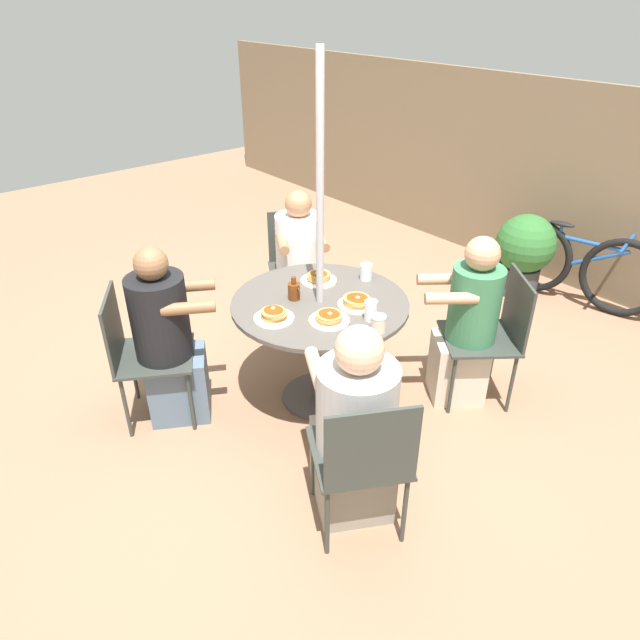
% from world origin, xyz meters
% --- Properties ---
extents(ground_plane, '(12.00, 12.00, 0.00)m').
position_xyz_m(ground_plane, '(0.00, 0.00, 0.00)').
color(ground_plane, '#8C664C').
extents(back_fence, '(10.00, 0.06, 1.72)m').
position_xyz_m(back_fence, '(0.00, 2.82, 0.86)').
color(back_fence, '#7A664C').
rests_on(back_fence, ground).
extents(patio_table, '(1.08, 1.08, 0.73)m').
position_xyz_m(patio_table, '(0.00, 0.00, 0.57)').
color(patio_table, '#4C4742').
rests_on(patio_table, ground).
extents(umbrella_pole, '(0.04, 0.04, 2.13)m').
position_xyz_m(umbrella_pole, '(0.00, 0.00, 1.06)').
color(umbrella_pole, '#ADADB2').
rests_on(umbrella_pole, ground).
extents(patio_chair_north, '(0.62, 0.62, 0.87)m').
position_xyz_m(patio_chair_north, '(0.68, 0.85, 0.50)').
color(patio_chair_north, '#333833').
rests_on(patio_chair_north, ground).
extents(diner_north, '(0.53, 0.55, 1.13)m').
position_xyz_m(diner_north, '(0.58, 0.72, 0.52)').
color(diner_north, beige).
rests_on(diner_north, ground).
extents(patio_chair_east, '(0.61, 0.61, 0.87)m').
position_xyz_m(patio_chair_east, '(-0.94, 0.56, 0.50)').
color(patio_chair_east, '#333833').
rests_on(patio_chair_east, ground).
extents(diner_east, '(0.57, 0.53, 1.11)m').
position_xyz_m(diner_east, '(-0.79, 0.47, 0.50)').
color(diner_east, '#3D3D42').
rests_on(diner_east, ground).
extents(patio_chair_south, '(0.61, 0.61, 0.87)m').
position_xyz_m(patio_chair_south, '(-0.56, -0.94, 0.50)').
color(patio_chair_south, '#333833').
rests_on(patio_chair_south, ground).
extents(diner_south, '(0.52, 0.56, 1.14)m').
position_xyz_m(diner_south, '(-0.48, -0.79, 0.52)').
color(diner_south, slate).
rests_on(diner_south, ground).
extents(patio_chair_west, '(0.61, 0.61, 0.87)m').
position_xyz_m(patio_chair_west, '(0.95, -0.55, 0.50)').
color(patio_chair_west, '#333833').
rests_on(patio_chair_west, ground).
extents(diner_west, '(0.62, 0.58, 1.10)m').
position_xyz_m(diner_west, '(0.79, -0.46, 0.49)').
color(diner_west, gray).
rests_on(diner_west, ground).
extents(pancake_plate_a, '(0.23, 0.23, 0.07)m').
position_xyz_m(pancake_plate_a, '(-0.01, -0.34, 0.75)').
color(pancake_plate_a, silver).
rests_on(pancake_plate_a, patio_table).
extents(pancake_plate_b, '(0.23, 0.23, 0.07)m').
position_xyz_m(pancake_plate_b, '(-0.21, 0.17, 0.75)').
color(pancake_plate_b, silver).
rests_on(pancake_plate_b, patio_table).
extents(pancake_plate_c, '(0.23, 0.23, 0.06)m').
position_xyz_m(pancake_plate_c, '(0.18, 0.13, 0.75)').
color(pancake_plate_c, silver).
rests_on(pancake_plate_c, patio_table).
extents(pancake_plate_d, '(0.23, 0.23, 0.06)m').
position_xyz_m(pancake_plate_d, '(0.21, -0.12, 0.75)').
color(pancake_plate_d, silver).
rests_on(pancake_plate_d, patio_table).
extents(syrup_bottle, '(0.10, 0.07, 0.15)m').
position_xyz_m(syrup_bottle, '(-0.12, -0.10, 0.78)').
color(syrup_bottle, '#602D0F').
rests_on(syrup_bottle, patio_table).
extents(coffee_cup, '(0.09, 0.09, 0.10)m').
position_xyz_m(coffee_cup, '(0.47, 0.02, 0.78)').
color(coffee_cup, beige).
rests_on(coffee_cup, patio_table).
extents(drinking_glass_a, '(0.08, 0.08, 0.11)m').
position_xyz_m(drinking_glass_a, '(-0.03, 0.42, 0.78)').
color(drinking_glass_a, silver).
rests_on(drinking_glass_a, patio_table).
extents(drinking_glass_b, '(0.07, 0.07, 0.12)m').
position_xyz_m(drinking_glass_b, '(0.35, 0.08, 0.79)').
color(drinking_glass_b, silver).
rests_on(drinking_glass_b, patio_table).
extents(bicycle, '(1.38, 0.46, 0.69)m').
position_xyz_m(bicycle, '(0.39, 2.50, 0.34)').
color(bicycle, black).
rests_on(bicycle, ground).
extents(potted_shrub, '(0.50, 0.50, 0.72)m').
position_xyz_m(potted_shrub, '(-0.00, 2.31, 0.41)').
color(potted_shrub, '#3D3D3F').
rests_on(potted_shrub, ground).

